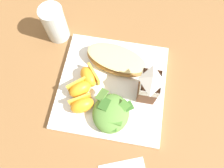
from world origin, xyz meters
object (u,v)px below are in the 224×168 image
Objects in this scene: cheesy_pizza_bread at (115,60)px; drinking_clear_cup at (55,23)px; orange_wedge_middle at (80,88)px; milk_carton at (149,85)px; orange_wedge_rear at (82,105)px; green_salad_pile at (111,113)px; orange_wedge_front at (89,76)px; white_plate at (112,86)px.

drinking_clear_cup is at bearing -111.73° from cheesy_pizza_bread.
orange_wedge_middle is (0.10, -0.07, 0.00)m from cheesy_pizza_bread.
orange_wedge_rear is at bearing -67.39° from milk_carton.
cheesy_pizza_bread is 1.70× the size of green_salad_pile.
cheesy_pizza_bread is 2.61× the size of orange_wedge_rear.
milk_carton reaches higher than green_salad_pile.
orange_wedge_front is at bearing -139.58° from green_salad_pile.
drinking_clear_cup reaches higher than cheesy_pizza_bread.
orange_wedge_rear is (0.06, -0.15, -0.04)m from milk_carton.
orange_wedge_middle is at bearing -82.03° from milk_carton.
milk_carton is at bearing 112.61° from orange_wedge_rear.
white_plate is 0.10m from orange_wedge_rear.
green_salad_pile is 0.30m from drinking_clear_cup.
orange_wedge_rear is (0.08, -0.00, 0.00)m from orange_wedge_front.
orange_wedge_rear reaches higher than white_plate.
milk_carton reaches higher than orange_wedge_rear.
drinking_clear_cup is at bearing -117.88° from milk_carton.
orange_wedge_rear is at bearing 30.31° from drinking_clear_cup.
milk_carton reaches higher than orange_wedge_front.
green_salad_pile is at bearing 8.03° from white_plate.
drinking_clear_cup is at bearing -137.97° from green_salad_pile.
milk_carton is at bearing 85.96° from white_plate.
white_plate is 1.53× the size of cheesy_pizza_bread.
orange_wedge_middle is 0.64× the size of drinking_clear_cup.
white_plate is at bearing -94.04° from milk_carton.
green_salad_pile is 0.07m from orange_wedge_rear.
orange_wedge_front is at bearing -95.00° from milk_carton.
orange_wedge_rear is 0.65× the size of drinking_clear_cup.
orange_wedge_front reaches higher than white_plate.
cheesy_pizza_bread is at bearing -174.48° from green_salad_pile.
white_plate is at bearing -171.97° from green_salad_pile.
orange_wedge_middle is at bearing -160.34° from orange_wedge_rear.
drinking_clear_cup reaches higher than orange_wedge_middle.
white_plate is 4.00× the size of orange_wedge_rear.
orange_wedge_front is (0.06, -0.06, 0.00)m from cheesy_pizza_bread.
cheesy_pizza_bread is at bearing 156.35° from orange_wedge_rear.
green_salad_pile is 0.10m from orange_wedge_middle.
cheesy_pizza_bread is at bearing 68.27° from drinking_clear_cup.
drinking_clear_cup is (-0.17, -0.11, 0.02)m from orange_wedge_middle.
white_plate is at bearing 53.06° from drinking_clear_cup.
milk_carton reaches higher than white_plate.
green_salad_pile is 1.55× the size of orange_wedge_front.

